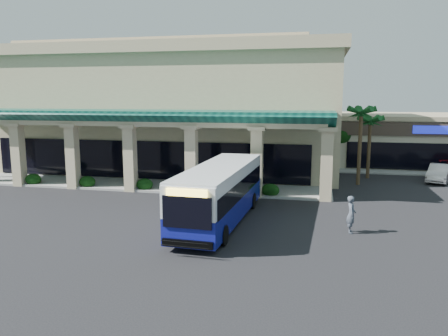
% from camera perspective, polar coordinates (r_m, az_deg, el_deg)
% --- Properties ---
extents(ground, '(110.00, 110.00, 0.00)m').
position_cam_1_polar(ground, '(24.70, -0.94, -6.34)').
color(ground, black).
extents(main_building, '(30.80, 14.80, 11.35)m').
position_cam_1_polar(main_building, '(41.40, -6.73, 7.90)').
color(main_building, tan).
rests_on(main_building, ground).
extents(arcade, '(30.00, 6.20, 5.70)m').
position_cam_1_polar(arcade, '(33.05, -11.83, 2.50)').
color(arcade, '#0A3F36').
rests_on(arcade, ground).
extents(strip_mall, '(22.50, 12.50, 4.90)m').
position_cam_1_polar(strip_mall, '(48.97, 27.14, 3.37)').
color(strip_mall, beige).
rests_on(strip_mall, ground).
extents(palm_0, '(2.40, 2.40, 6.60)m').
position_cam_1_polar(palm_0, '(34.44, 17.34, 3.30)').
color(palm_0, '#13481C').
rests_on(palm_0, ground).
extents(palm_1, '(2.40, 2.40, 5.80)m').
position_cam_1_polar(palm_1, '(37.55, 18.44, 3.10)').
color(palm_1, '#13481C').
rests_on(palm_1, ground).
extents(broadleaf_tree, '(2.60, 2.60, 4.81)m').
position_cam_1_polar(broadleaf_tree, '(42.41, 15.02, 3.25)').
color(broadleaf_tree, black).
rests_on(broadleaf_tree, ground).
extents(transit_bus, '(3.03, 11.02, 3.05)m').
position_cam_1_polar(transit_bus, '(23.29, -0.52, -3.43)').
color(transit_bus, navy).
rests_on(transit_bus, ground).
extents(pedestrian, '(0.45, 0.68, 1.86)m').
position_cam_1_polar(pedestrian, '(22.50, 16.28, -5.83)').
color(pedestrian, '#414954').
rests_on(pedestrian, ground).
extents(car_white, '(2.83, 4.42, 1.38)m').
position_cam_1_polar(car_white, '(38.42, 26.30, -0.60)').
color(car_white, white).
rests_on(car_white, ground).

